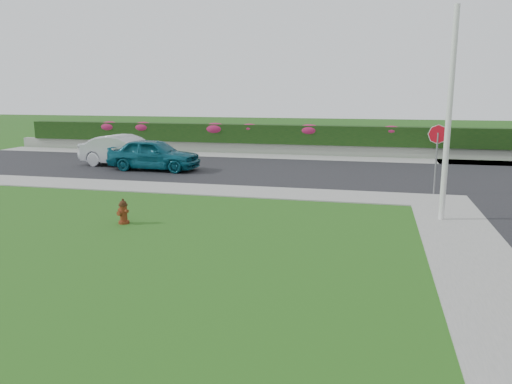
% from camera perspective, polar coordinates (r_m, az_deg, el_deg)
% --- Properties ---
extents(ground, '(120.00, 120.00, 0.00)m').
position_cam_1_polar(ground, '(10.36, -15.02, -9.65)').
color(ground, black).
rests_on(ground, ground).
extents(street_far, '(26.00, 8.00, 0.04)m').
position_cam_1_polar(street_far, '(24.75, -9.99, 2.84)').
color(street_far, black).
rests_on(street_far, ground).
extents(sidewalk_far, '(24.00, 2.00, 0.04)m').
position_cam_1_polar(sidewalk_far, '(20.81, -17.95, 0.83)').
color(sidewalk_far, gray).
rests_on(sidewalk_far, ground).
extents(curb_corner, '(2.00, 2.00, 0.04)m').
position_cam_1_polar(curb_corner, '(17.98, 20.30, -0.93)').
color(curb_corner, gray).
rests_on(curb_corner, ground).
extents(sidewalk_beyond, '(34.00, 2.00, 0.04)m').
position_cam_1_polar(sidewalk_beyond, '(28.29, 1.54, 4.08)').
color(sidewalk_beyond, gray).
rests_on(sidewalk_beyond, ground).
extents(retaining_wall, '(34.00, 0.40, 0.60)m').
position_cam_1_polar(retaining_wall, '(29.71, 2.13, 4.98)').
color(retaining_wall, gray).
rests_on(retaining_wall, ground).
extents(hedge, '(32.00, 0.90, 1.10)m').
position_cam_1_polar(hedge, '(29.73, 2.18, 6.63)').
color(hedge, black).
rests_on(hedge, retaining_wall).
extents(fire_hydrant, '(0.37, 0.35, 0.71)m').
position_cam_1_polar(fire_hydrant, '(14.48, -14.93, -2.20)').
color(fire_hydrant, '#581F0D').
rests_on(fire_hydrant, ground).
extents(sedan_teal, '(4.34, 1.85, 1.46)m').
position_cam_1_polar(sedan_teal, '(23.72, -11.59, 4.24)').
color(sedan_teal, '#0C5061').
rests_on(sedan_teal, street_far).
extents(sedan_silver, '(4.73, 2.18, 1.50)m').
position_cam_1_polar(sedan_silver, '(25.27, -14.67, 4.58)').
color(sedan_silver, '#B4B6BC').
rests_on(sedan_silver, street_far).
extents(utility_pole, '(0.16, 0.16, 5.93)m').
position_cam_1_polar(utility_pole, '(14.91, 21.17, 8.02)').
color(utility_pole, silver).
rests_on(utility_pole, ground).
extents(stop_sign, '(0.69, 0.08, 2.52)m').
position_cam_1_polar(stop_sign, '(18.71, 20.02, 5.29)').
color(stop_sign, slate).
rests_on(stop_sign, ground).
extents(flower_clump_a, '(1.37, 0.88, 0.69)m').
position_cam_1_polar(flower_clump_a, '(33.39, -16.39, 7.18)').
color(flower_clump_a, '#A51C5C').
rests_on(flower_clump_a, hedge).
extents(flower_clump_b, '(1.35, 0.87, 0.68)m').
position_cam_1_polar(flower_clump_b, '(32.29, -12.73, 7.24)').
color(flower_clump_b, '#A51C5C').
rests_on(flower_clump_b, hedge).
extents(flower_clump_c, '(1.44, 0.93, 0.72)m').
position_cam_1_polar(flower_clump_c, '(30.53, -4.66, 7.22)').
color(flower_clump_c, '#A51C5C').
rests_on(flower_clump_c, hedge).
extents(flower_clump_d, '(1.13, 0.72, 0.56)m').
position_cam_1_polar(flower_clump_d, '(29.94, -0.75, 7.29)').
color(flower_clump_d, '#A51C5C').
rests_on(flower_clump_d, hedge).
extents(flower_clump_e, '(1.36, 0.88, 0.68)m').
position_cam_1_polar(flower_clump_e, '(29.28, 6.11, 7.04)').
color(flower_clump_e, '#A51C5C').
rests_on(flower_clump_e, hedge).
extents(flower_clump_f, '(1.15, 0.74, 0.57)m').
position_cam_1_polar(flower_clump_f, '(29.06, 15.21, 6.76)').
color(flower_clump_f, '#A51C5C').
rests_on(flower_clump_f, hedge).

